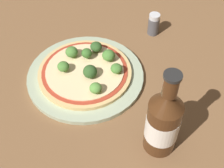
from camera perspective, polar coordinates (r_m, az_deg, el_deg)
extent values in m
plane|color=brown|center=(0.82, -5.44, 1.90)|extent=(3.00, 3.00, 0.00)
cylinder|color=#A3B293|center=(0.81, -4.71, 1.59)|extent=(0.30, 0.30, 0.01)
cylinder|color=tan|center=(0.80, -4.82, 2.21)|extent=(0.24, 0.24, 0.01)
cylinder|color=#A83823|center=(0.80, -4.85, 2.50)|extent=(0.22, 0.22, 0.00)
cylinder|color=beige|center=(0.80, -4.85, 2.56)|extent=(0.20, 0.20, 0.00)
cylinder|color=#7A9E5B|center=(0.84, -2.90, 6.25)|extent=(0.01, 0.01, 0.01)
ellipsoid|color=#2D5123|center=(0.83, -2.93, 6.84)|extent=(0.03, 0.03, 0.02)
cylinder|color=#7A9E5B|center=(0.78, 0.80, 2.34)|extent=(0.01, 0.01, 0.01)
ellipsoid|color=#477A33|center=(0.77, 0.81, 2.86)|extent=(0.03, 0.03, 0.02)
cylinder|color=#7A9E5B|center=(0.79, -8.81, 2.60)|extent=(0.01, 0.01, 0.01)
ellipsoid|color=#477A33|center=(0.78, -8.91, 3.19)|extent=(0.03, 0.03, 0.02)
cylinder|color=#7A9E5B|center=(0.82, -4.60, 5.01)|extent=(0.01, 0.01, 0.01)
ellipsoid|color=#386628|center=(0.81, -4.66, 5.66)|extent=(0.03, 0.03, 0.02)
cylinder|color=#7A9E5B|center=(0.77, -4.05, 1.60)|extent=(0.01, 0.01, 0.01)
ellipsoid|color=#2D5123|center=(0.77, -4.10, 2.25)|extent=(0.03, 0.03, 0.03)
cylinder|color=#7A9E5B|center=(0.83, -7.12, 5.33)|extent=(0.01, 0.01, 0.01)
ellipsoid|color=#477A33|center=(0.82, -7.20, 5.94)|extent=(0.03, 0.03, 0.03)
cylinder|color=#7A9E5B|center=(0.81, -0.63, 4.65)|extent=(0.01, 0.01, 0.01)
ellipsoid|color=#477A33|center=(0.80, -0.63, 5.27)|extent=(0.03, 0.03, 0.03)
cylinder|color=#7A9E5B|center=(0.74, -2.98, -1.29)|extent=(0.01, 0.01, 0.01)
ellipsoid|color=#568E3D|center=(0.73, -3.01, -0.74)|extent=(0.03, 0.03, 0.02)
cylinder|color=#472814|center=(0.64, 9.14, -7.70)|extent=(0.07, 0.07, 0.13)
cylinder|color=silver|center=(0.64, 9.17, -7.56)|extent=(0.07, 0.07, 0.06)
cone|color=#472814|center=(0.57, 10.14, -2.98)|extent=(0.07, 0.07, 0.03)
cylinder|color=#472814|center=(0.54, 10.70, -0.37)|extent=(0.03, 0.03, 0.05)
cylinder|color=black|center=(0.52, 11.09, 1.47)|extent=(0.03, 0.03, 0.01)
cylinder|color=#4C4C51|center=(0.93, 7.60, 10.49)|extent=(0.03, 0.03, 0.05)
cylinder|color=silver|center=(0.91, 7.81, 12.13)|extent=(0.03, 0.03, 0.01)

